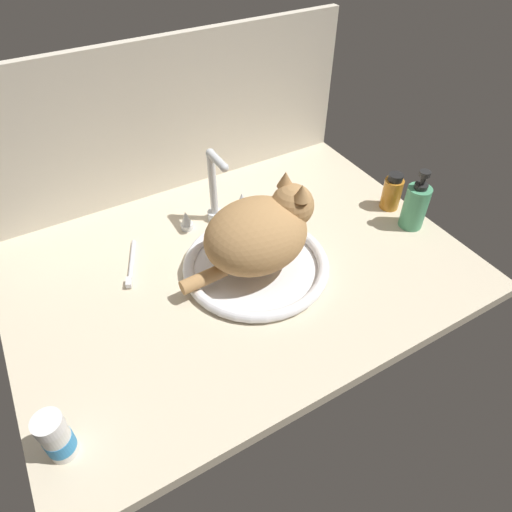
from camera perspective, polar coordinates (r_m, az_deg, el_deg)
The scene contains 9 objects.
countertop at distance 107.81cm, azimuth -2.07°, elevation -1.83°, with size 104.16×75.12×3.00cm, color beige.
backsplash_wall at distance 125.18cm, azimuth -11.14°, elevation 15.99°, with size 104.16×2.40×43.92cm, color beige.
sink_basin at distance 105.30cm, azimuth 0.00°, elevation -1.13°, with size 34.24×34.24×2.61cm.
faucet at distance 115.25cm, azimuth -5.25°, elevation 7.67°, with size 19.44×10.36×20.86cm.
cat at distance 99.50cm, azimuth 0.76°, elevation 3.16°, with size 33.80×21.19×19.06cm.
pill_bottle at distance 83.33cm, azimuth -23.93°, elevation -20.30°, with size 4.83×4.83×10.46cm.
soap_pump_bottle at distance 121.13cm, azimuth 19.53°, elevation 6.02°, with size 5.99×5.99×16.36cm.
amber_bottle at distance 126.79cm, azimuth 16.83°, elevation 7.76°, with size 5.09×5.09×10.37cm.
toothbrush at distance 110.16cm, azimuth -15.52°, elevation -1.03°, with size 7.19×15.25×1.70cm.
Camera 1 is at (-34.56, -67.75, 77.91)cm, focal length 31.58 mm.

